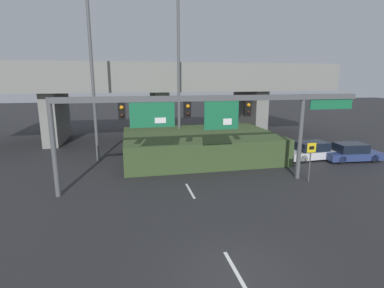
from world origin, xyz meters
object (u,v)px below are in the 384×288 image
(highway_light_pole_far, at_px, (179,73))
(parked_sedan_near_right, at_px, (312,151))
(speed_limit_sign, at_px, (311,156))
(signal_gantry, at_px, (208,112))
(parked_sedan_mid_right, at_px, (351,153))
(highway_light_pole_near, at_px, (92,69))

(highway_light_pole_far, xyz_separation_m, parked_sedan_near_right, (10.02, -5.28, -6.26))
(highway_light_pole_far, bearing_deg, speed_limit_sign, -57.08)
(signal_gantry, bearing_deg, speed_limit_sign, -6.95)
(highway_light_pole_far, relative_size, parked_sedan_mid_right, 2.91)
(speed_limit_sign, bearing_deg, parked_sedan_mid_right, 31.42)
(parked_sedan_near_right, bearing_deg, signal_gantry, -159.92)
(highway_light_pole_near, bearing_deg, speed_limit_sign, -30.79)
(highway_light_pole_far, bearing_deg, signal_gantry, -89.30)
(signal_gantry, xyz_separation_m, speed_limit_sign, (6.46, -0.79, -2.83))
(highway_light_pole_far, distance_m, parked_sedan_near_right, 12.94)
(highway_light_pole_near, bearing_deg, parked_sedan_near_right, -10.63)
(speed_limit_sign, distance_m, parked_sedan_mid_right, 7.36)
(signal_gantry, distance_m, parked_sedan_mid_right, 13.59)
(speed_limit_sign, bearing_deg, parked_sedan_near_right, 54.77)
(parked_sedan_near_right, xyz_separation_m, parked_sedan_mid_right, (2.77, -1.08, -0.02))
(speed_limit_sign, relative_size, parked_sedan_mid_right, 0.57)
(speed_limit_sign, xyz_separation_m, parked_sedan_mid_right, (6.22, 3.80, -1.03))
(parked_sedan_mid_right, bearing_deg, signal_gantry, -162.21)
(signal_gantry, height_order, highway_light_pole_near, highway_light_pole_near)
(highway_light_pole_near, distance_m, highway_light_pole_far, 7.26)
(parked_sedan_mid_right, bearing_deg, parked_sedan_near_right, 163.17)
(speed_limit_sign, bearing_deg, highway_light_pole_near, 149.21)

